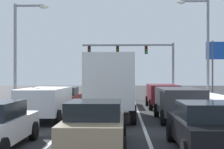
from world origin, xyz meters
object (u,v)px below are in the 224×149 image
Objects in this scene: sedan_tan_center_lane_nearest at (95,124)px; roadside_sign_right at (224,57)px; sedan_red_left_lane_third at (65,98)px; street_lamp_left_mid at (20,44)px; suv_silver_left_lane_second at (46,101)px; traffic_light_gantry at (141,55)px; box_truck_center_lane_second at (111,83)px; suv_green_center_lane_third at (115,92)px; suv_maroon_right_lane_third at (162,94)px; suv_charcoal_right_lane_second at (178,101)px; street_lamp_right_mid at (204,42)px; sedan_black_right_lane_nearest at (207,126)px.

sedan_tan_center_lane_nearest is 0.82× the size of roadside_sign_right.
sedan_red_left_lane_third is 5.71m from street_lamp_left_mid.
traffic_light_gantry is at bearing 75.47° from suv_silver_left_lane_second.
suv_green_center_lane_third is (-0.08, 8.88, -0.88)m from box_truck_center_lane_second.
suv_maroon_right_lane_third is 9.80m from suv_silver_left_lane_second.
box_truck_center_lane_second is at bearing 164.72° from suv_charcoal_right_lane_second.
suv_charcoal_right_lane_second is 23.18m from traffic_light_gantry.
suv_charcoal_right_lane_second is at bearing -70.14° from suv_green_center_lane_third.
street_lamp_left_mid reaches higher than suv_maroon_right_lane_third.
sedan_tan_center_lane_nearest is 1.00× the size of sedan_red_left_lane_third.
suv_silver_left_lane_second is (-3.33, -1.14, -0.88)m from box_truck_center_lane_second.
street_lamp_right_mid is (7.17, 9.46, 3.19)m from box_truck_center_lane_second.
street_lamp_right_mid reaches higher than sedan_black_right_lane_nearest.
suv_silver_left_lane_second is 0.57× the size of street_lamp_right_mid.
suv_green_center_lane_third is at bearing 89.49° from sedan_tan_center_lane_nearest.
suv_green_center_lane_third is 0.57× the size of street_lamp_right_mid.
suv_silver_left_lane_second is at bearing -133.22° from roadside_sign_right.
suv_green_center_lane_third is (-3.49, 2.91, 0.00)m from suv_maroon_right_lane_third.
street_lamp_left_mid is at bearing 175.26° from suv_maroon_right_lane_third.
sedan_tan_center_lane_nearest is (-3.44, 0.37, 0.00)m from sedan_black_right_lane_nearest.
sedan_tan_center_lane_nearest is 29.90m from traffic_light_gantry.
sedan_tan_center_lane_nearest is 7.66m from box_truck_center_lane_second.
street_lamp_right_mid is (3.76, 3.48, 4.07)m from suv_maroon_right_lane_third.
street_lamp_right_mid is at bearing 22.83° from sedan_red_left_lane_third.
sedan_red_left_lane_third is at bearing 139.24° from suv_charcoal_right_lane_second.
traffic_light_gantry is at bearing 70.25° from sedan_red_left_lane_third.
roadside_sign_right reaches higher than suv_charcoal_right_lane_second.
street_lamp_left_mid reaches higher than roadside_sign_right.
suv_maroon_right_lane_third is 1.09× the size of sedan_red_left_lane_third.
sedan_black_right_lane_nearest is 1.00× the size of sedan_red_left_lane_third.
box_truck_center_lane_second reaches higher than suv_maroon_right_lane_third.
suv_green_center_lane_third is 0.89× the size of roadside_sign_right.
suv_maroon_right_lane_third is at bearing 8.12° from sedan_red_left_lane_third.
street_lamp_left_mid is (-14.34, -2.61, -0.43)m from street_lamp_right_mid.
sedan_black_right_lane_nearest is 30.13m from traffic_light_gantry.
roadside_sign_right is (6.26, 13.70, 3.00)m from suv_charcoal_right_lane_second.
suv_green_center_lane_third is 13.84m from traffic_light_gantry.
street_lamp_left_mid is at bearing 136.32° from box_truck_center_lane_second.
sedan_red_left_lane_third is at bearing -130.75° from suv_green_center_lane_third.
box_truck_center_lane_second is at bearing -119.73° from suv_maroon_right_lane_third.
street_lamp_right_mid is at bearing 70.42° from suv_charcoal_right_lane_second.
street_lamp_right_mid reaches higher than suv_maroon_right_lane_third.
sedan_black_right_lane_nearest is at bearing -6.17° from sedan_tan_center_lane_nearest.
box_truck_center_lane_second is at bearing 112.03° from sedan_black_right_lane_nearest.
traffic_light_gantry is at bearing 56.92° from street_lamp_left_mid.
street_lamp_left_mid is at bearing 125.07° from sedan_black_right_lane_nearest.
suv_maroon_right_lane_third is at bearing 74.96° from sedan_tan_center_lane_nearest.
sedan_tan_center_lane_nearest is at bearing -90.51° from suv_green_center_lane_third.
sedan_tan_center_lane_nearest is at bearing 173.83° from sedan_black_right_lane_nearest.
roadside_sign_right is at bearing -52.35° from traffic_light_gantry.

